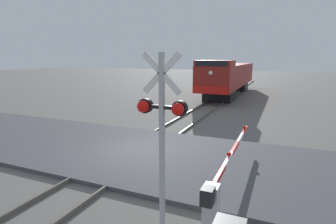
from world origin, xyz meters
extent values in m
plane|color=#605E59|center=(0.00, 0.00, 0.00)|extent=(160.00, 160.00, 0.00)
cube|color=#59544C|center=(-0.72, 0.00, 0.07)|extent=(0.08, 80.00, 0.15)
cube|color=#59544C|center=(0.72, 0.00, 0.07)|extent=(0.08, 80.00, 0.15)
cube|color=#47474C|center=(0.00, 0.00, 0.08)|extent=(36.00, 6.39, 0.15)
cube|color=black|center=(0.00, 16.02, 0.53)|extent=(2.63, 3.20, 1.05)
cube|color=black|center=(0.00, 25.09, 0.53)|extent=(2.63, 3.20, 1.05)
cube|color=maroon|center=(0.00, 20.56, 2.18)|extent=(3.10, 16.49, 2.27)
cube|color=maroon|center=(0.00, 13.72, 3.57)|extent=(3.04, 2.81, 0.50)
cube|color=black|center=(0.00, 12.28, 3.57)|extent=(2.63, 0.06, 0.40)
cube|color=red|center=(0.00, 12.27, 1.40)|extent=(2.94, 0.08, 0.64)
sphere|color=#F2EACC|center=(0.00, 12.26, 2.81)|extent=(0.36, 0.36, 0.36)
cylinder|color=#ADADB2|center=(3.09, -4.14, 2.08)|extent=(0.14, 0.14, 4.16)
cube|color=white|center=(3.09, -4.14, 3.71)|extent=(0.95, 0.04, 0.95)
cube|color=white|center=(3.09, -4.14, 3.71)|extent=(0.95, 0.04, 0.95)
cube|color=black|center=(3.09, -4.14, 2.96)|extent=(1.04, 0.08, 0.08)
sphere|color=red|center=(2.67, -4.24, 2.96)|extent=(0.28, 0.28, 0.28)
sphere|color=red|center=(3.51, -4.24, 2.96)|extent=(0.28, 0.28, 0.28)
cylinder|color=black|center=(2.67, -4.12, 2.96)|extent=(0.34, 0.14, 0.34)
cylinder|color=black|center=(3.51, -4.12, 2.96)|extent=(0.34, 0.14, 0.34)
cube|color=silver|center=(4.17, -3.66, 0.54)|extent=(0.36, 0.36, 1.07)
cube|color=black|center=(4.17, -4.01, 0.97)|extent=(0.28, 0.36, 0.40)
cube|color=red|center=(4.17, -2.85, 0.97)|extent=(0.10, 1.23, 0.14)
cube|color=white|center=(4.17, -1.62, 0.97)|extent=(0.10, 1.23, 0.14)
cube|color=red|center=(4.17, -0.39, 0.97)|extent=(0.10, 1.23, 0.14)
cube|color=white|center=(4.17, 0.84, 0.97)|extent=(0.10, 1.23, 0.14)
cube|color=red|center=(4.17, 2.08, 0.97)|extent=(0.10, 1.23, 0.14)
sphere|color=red|center=(4.17, -1.51, 1.11)|extent=(0.14, 0.14, 0.14)
sphere|color=red|center=(4.17, 2.00, 1.11)|extent=(0.14, 0.14, 0.14)
camera|label=1|loc=(5.54, -9.49, 4.04)|focal=28.71mm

